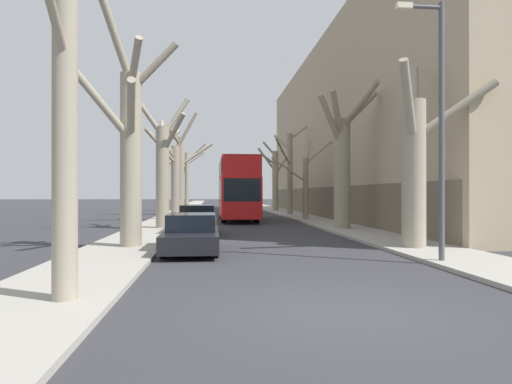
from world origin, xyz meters
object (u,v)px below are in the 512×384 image
at_px(street_tree_right_4, 275,178).
at_px(lamp_post, 438,117).
at_px(street_tree_right_3, 289,171).
at_px(double_decker_bus, 238,186).
at_px(parked_car_0, 191,234).
at_px(street_tree_left_1, 130,144).
at_px(street_tree_right_1, 343,163).
at_px(street_tree_left_3, 174,175).
at_px(street_tree_left_4, 180,171).
at_px(street_tree_right_0, 416,162).
at_px(street_tree_right_2, 306,183).
at_px(parked_car_1, 197,221).
at_px(street_tree_left_0, 62,82).
at_px(street_tree_left_5, 187,177).
at_px(street_tree_left_2, 163,167).

relative_size(street_tree_right_4, lamp_post, 1.04).
bearing_deg(street_tree_right_3, double_decker_bus, -126.20).
distance_m(parked_car_0, lamp_post, 8.60).
distance_m(street_tree_left_1, street_tree_right_1, 12.51).
relative_size(street_tree_left_3, street_tree_left_4, 0.97).
bearing_deg(street_tree_right_0, street_tree_left_4, 110.48).
height_order(street_tree_left_1, street_tree_right_2, street_tree_left_1).
xyz_separation_m(street_tree_right_1, parked_car_1, (-7.76, -1.63, -2.97)).
bearing_deg(street_tree_left_3, street_tree_right_0, -61.37).
height_order(street_tree_left_0, street_tree_right_0, street_tree_left_0).
xyz_separation_m(street_tree_left_4, street_tree_right_3, (9.91, -1.33, 0.01)).
bearing_deg(parked_car_0, street_tree_right_3, 72.89).
xyz_separation_m(street_tree_left_3, street_tree_left_5, (-0.01, 17.66, 0.44)).
xyz_separation_m(street_tree_left_4, parked_car_1, (2.15, -19.82, -3.34)).
xyz_separation_m(street_tree_left_3, street_tree_right_0, (9.89, -18.11, -0.24)).
height_order(street_tree_left_5, double_decker_bus, street_tree_left_5).
relative_size(street_tree_left_0, street_tree_left_3, 1.09).
height_order(street_tree_left_5, street_tree_right_1, street_tree_right_1).
distance_m(street_tree_left_1, street_tree_right_3, 26.36).
bearing_deg(street_tree_left_0, street_tree_left_3, 90.16).
relative_size(street_tree_left_1, street_tree_right_0, 1.23).
distance_m(street_tree_left_3, street_tree_right_1, 13.64).
height_order(street_tree_right_0, street_tree_right_4, street_tree_right_4).
distance_m(street_tree_right_1, parked_car_1, 8.47).
distance_m(street_tree_left_2, parked_car_1, 4.60).
height_order(street_tree_right_0, street_tree_right_3, street_tree_right_3).
distance_m(street_tree_left_0, street_tree_left_4, 33.89).
bearing_deg(street_tree_right_4, parked_car_0, -102.68).
bearing_deg(street_tree_right_4, street_tree_right_0, -89.64).
xyz_separation_m(street_tree_right_3, lamp_post, (-0.72, -28.64, 0.12)).
relative_size(parked_car_1, lamp_post, 0.59).
bearing_deg(street_tree_left_0, lamp_post, 23.54).
distance_m(street_tree_right_3, parked_car_0, 26.60).
relative_size(street_tree_left_2, street_tree_right_4, 0.99).
distance_m(street_tree_left_1, street_tree_right_4, 34.62).
relative_size(street_tree_left_0, parked_car_0, 1.89).
distance_m(street_tree_left_5, parked_car_1, 29.02).
bearing_deg(street_tree_right_3, street_tree_right_0, -89.76).
relative_size(street_tree_right_1, street_tree_right_4, 0.98).
bearing_deg(street_tree_left_5, street_tree_right_4, -8.88).
xyz_separation_m(street_tree_right_2, street_tree_right_3, (0.10, 7.56, 1.28)).
bearing_deg(street_tree_left_3, lamp_post, -66.92).
relative_size(street_tree_right_1, parked_car_1, 1.73).
bearing_deg(parked_car_0, street_tree_right_4, 77.32).
distance_m(street_tree_left_0, parked_car_0, 8.32).
height_order(street_tree_left_5, lamp_post, street_tree_left_5).
xyz_separation_m(street_tree_left_2, street_tree_left_5, (-0.05, 25.71, 0.33)).
relative_size(street_tree_right_1, street_tree_right_3, 0.92).
height_order(street_tree_left_0, double_decker_bus, street_tree_left_0).
height_order(parked_car_0, lamp_post, lamp_post).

